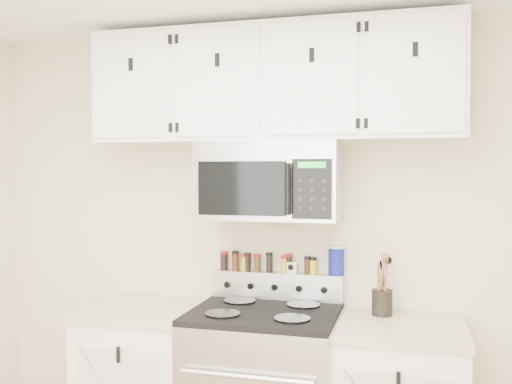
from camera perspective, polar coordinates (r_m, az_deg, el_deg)
back_wall at (r=3.30m, az=2.22°, el=-5.37°), size 3.50×0.01×2.50m
microwave at (r=3.08m, az=1.44°, el=1.19°), size 0.76×0.44×0.42m
upper_cabinets at (r=3.14m, az=1.55°, el=10.72°), size 2.00×0.35×0.62m
utensil_crock at (r=3.12m, az=12.50°, el=-10.53°), size 0.11×0.11×0.31m
kitchen_timer at (r=3.26m, az=3.56°, el=-7.54°), size 0.06×0.06×0.06m
salt_canister at (r=3.21m, az=8.03°, el=-6.81°), size 0.09×0.09×0.16m
spice_jar_0 at (r=3.36m, az=-3.22°, el=-6.86°), size 0.05×0.05×0.11m
spice_jar_1 at (r=3.34m, az=-2.08°, el=-6.86°), size 0.04×0.04×0.12m
spice_jar_2 at (r=3.33m, az=-1.17°, el=-7.05°), size 0.04×0.04×0.10m
spice_jar_3 at (r=3.32m, az=-0.88°, el=-7.00°), size 0.04×0.04×0.11m
spice_jar_4 at (r=3.31m, az=0.13°, el=-7.09°), size 0.04×0.04×0.10m
spice_jar_5 at (r=3.29m, az=1.34°, el=-7.03°), size 0.04×0.04×0.11m
spice_jar_6 at (r=3.27m, az=2.86°, el=-7.21°), size 0.04×0.04×0.10m
spice_jar_7 at (r=3.26m, az=3.29°, el=-7.12°), size 0.04×0.04×0.11m
spice_jar_8 at (r=3.24m, az=5.18°, el=-7.29°), size 0.04×0.04×0.10m
spice_jar_9 at (r=3.24m, az=5.74°, el=-7.34°), size 0.04×0.04×0.09m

